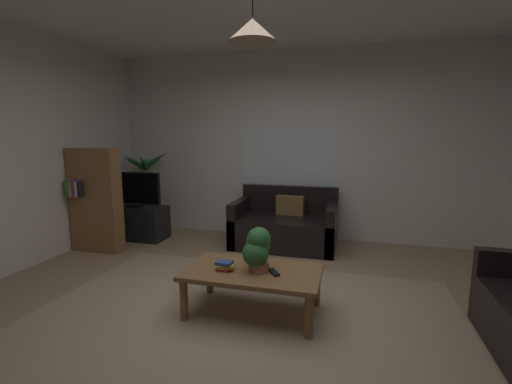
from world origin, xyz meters
TOP-DOWN VIEW (x-y plane):
  - floor at (0.00, 0.00)m, footprint 5.71×5.09m
  - rug at (0.00, -0.20)m, footprint 3.71×2.80m
  - wall_back at (0.00, 2.57)m, footprint 5.83×0.06m
  - window_pane at (-0.09, 2.54)m, footprint 1.50×0.01m
  - couch_under_window at (-0.05, 2.05)m, footprint 1.43×0.87m
  - coffee_table at (0.05, 0.03)m, footprint 1.18×0.68m
  - book_on_table_0 at (-0.19, -0.05)m, footprint 0.13×0.09m
  - book_on_table_1 at (-0.18, -0.04)m, footprint 0.17×0.14m
  - book_on_table_2 at (-0.19, -0.04)m, footprint 0.14×0.11m
  - remote_on_table_0 at (0.24, -0.00)m, footprint 0.13×0.16m
  - remote_on_table_1 at (0.11, 0.04)m, footprint 0.14×0.15m
  - potted_plant_on_table at (0.09, 0.03)m, footprint 0.24×0.26m
  - tv_stand at (-2.30, 1.79)m, footprint 0.90×0.44m
  - tv at (-2.30, 1.77)m, footprint 0.84×0.16m
  - potted_palm_corner at (-2.47, 2.31)m, footprint 0.83×0.78m
  - bookshelf_corner at (-2.49, 1.14)m, footprint 0.70×0.31m
  - pendant_lamp at (0.05, 0.03)m, footprint 0.39×0.39m

SIDE VIEW (x-z plane):
  - floor at x=0.00m, z-range -0.02..0.00m
  - rug at x=0.00m, z-range 0.00..0.01m
  - tv_stand at x=-2.30m, z-range 0.00..0.50m
  - couch_under_window at x=-0.05m, z-range -0.14..0.68m
  - coffee_table at x=0.05m, z-range 0.14..0.54m
  - remote_on_table_0 at x=0.24m, z-range 0.40..0.42m
  - remote_on_table_1 at x=0.11m, z-range 0.40..0.42m
  - book_on_table_0 at x=-0.19m, z-range 0.40..0.42m
  - book_on_table_1 at x=-0.18m, z-range 0.42..0.45m
  - book_on_table_2 at x=-0.19m, z-range 0.45..0.48m
  - potted_palm_corner at x=-2.47m, z-range -0.07..1.27m
  - potted_plant_on_table at x=0.09m, z-range 0.41..0.80m
  - bookshelf_corner at x=-2.49m, z-range 0.01..1.41m
  - tv at x=-2.30m, z-range 0.51..1.03m
  - window_pane at x=-0.09m, z-range 0.61..1.68m
  - wall_back at x=0.00m, z-range 0.00..2.81m
  - pendant_lamp at x=0.05m, z-range 2.14..2.65m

